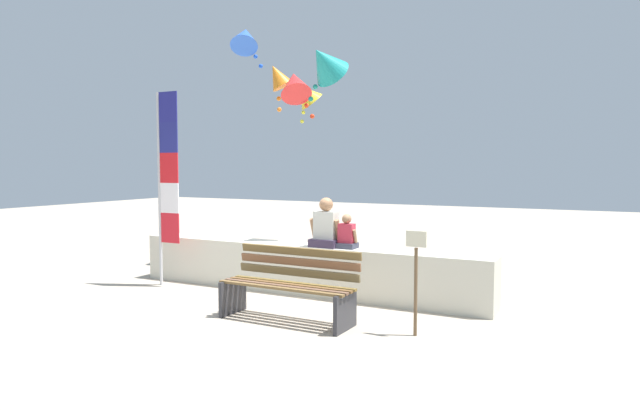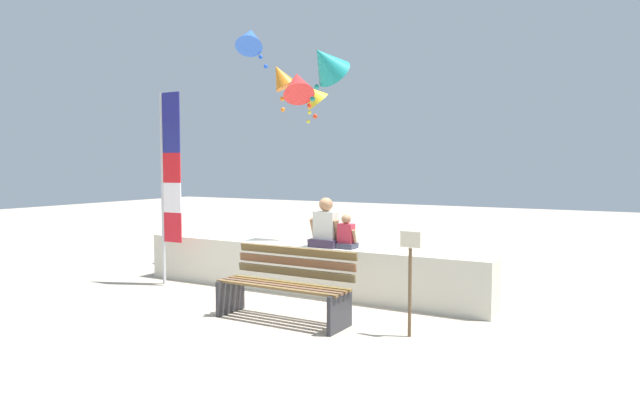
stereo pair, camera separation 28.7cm
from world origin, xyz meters
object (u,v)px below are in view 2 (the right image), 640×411
person_adult (326,228)px  kite_teal (326,62)px  kite_yellow (312,94)px  kite_blue (250,38)px  kite_orange (281,77)px  flag_banner (169,176)px  park_bench (286,286)px  kite_red (298,84)px  person_child (346,235)px  sign_post (410,274)px

person_adult → kite_teal: kite_teal is taller
kite_yellow → kite_blue: (-0.59, -1.33, 0.96)m
kite_orange → flag_banner: bearing=-125.8°
park_bench → kite_teal: size_ratio=1.82×
kite_red → kite_orange: kite_orange is taller
person_child → kite_yellow: kite_yellow is taller
kite_yellow → kite_teal: (1.72, -2.52, 0.12)m
person_adult → flag_banner: flag_banner is taller
person_adult → kite_teal: (-0.31, 0.55, 2.50)m
flag_banner → kite_yellow: (0.56, 3.60, 1.64)m
kite_teal → kite_orange: 1.25m
flag_banner → kite_red: 2.65m
flag_banner → kite_blue: kite_blue is taller
kite_yellow → kite_red: size_ratio=0.98×
kite_yellow → person_adult: bearing=-56.5°
kite_yellow → kite_teal: kite_teal is taller
park_bench → kite_orange: 4.20m
person_child → kite_red: kite_red is taller
kite_yellow → kite_red: 2.20m
person_child → kite_blue: size_ratio=0.53×
kite_teal → kite_yellow: bearing=124.4°
person_child → kite_blue: bearing=149.5°
kite_orange → kite_blue: bearing=148.8°
person_adult → kite_blue: bearing=146.5°
kite_red → kite_teal: kite_teal is taller
kite_red → kite_orange: bearing=-175.1°
person_child → kite_blue: kite_blue is taller
person_child → person_adult: bearing=-180.0°
park_bench → kite_yellow: bearing=116.5°
park_bench → kite_teal: (-0.50, 1.92, 3.09)m
flag_banner → kite_blue: size_ratio=3.32×
person_adult → kite_yellow: 4.38m
flag_banner → sign_post: 4.56m
person_child → kite_yellow: (-2.36, 3.07, 2.47)m
kite_yellow → kite_blue: bearing=-114.1°
person_adult → kite_blue: (-2.63, 1.74, 3.34)m
park_bench → person_adult: person_adult is taller
park_bench → person_adult: bearing=97.6°
kite_blue → person_child: bearing=-30.5°
kite_red → kite_blue: 1.95m
park_bench → flag_banner: size_ratio=0.57×
person_child → flag_banner: flag_banner is taller
kite_blue → person_adult: bearing=-33.5°
person_adult → person_child: (0.33, 0.00, -0.09)m
kite_teal → person_child: bearing=-40.6°
kite_orange → person_adult: bearing=-35.3°
person_child → sign_post: bearing=-41.3°
person_adult → flag_banner: size_ratio=0.24×
person_child → kite_blue: 4.85m
kite_teal → kite_blue: 2.73m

